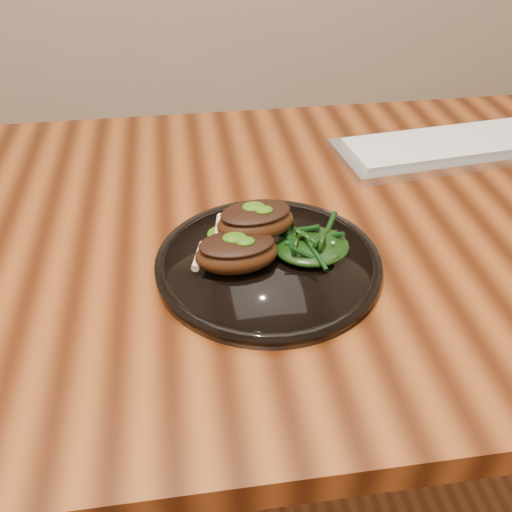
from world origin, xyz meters
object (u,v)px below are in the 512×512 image
(plate, at_px, (268,263))
(keyboard, at_px, (474,144))
(desk, at_px, (246,269))
(lamb_chop_front, at_px, (236,252))
(greens_heap, at_px, (312,242))

(plate, bearing_deg, keyboard, 34.34)
(plate, distance_m, keyboard, 0.49)
(desk, height_order, lamb_chop_front, lamb_chop_front)
(desk, height_order, greens_heap, greens_heap)
(plate, height_order, keyboard, keyboard)
(desk, relative_size, lamb_chop_front, 14.52)
(desk, relative_size, plate, 5.62)
(greens_heap, height_order, keyboard, greens_heap)
(desk, relative_size, keyboard, 3.21)
(desk, distance_m, keyboard, 0.47)
(plate, relative_size, keyboard, 0.57)
(desk, bearing_deg, keyboard, 22.14)
(greens_heap, bearing_deg, plate, -174.81)
(plate, bearing_deg, lamb_chop_front, -166.41)
(keyboard, bearing_deg, greens_heap, -142.14)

